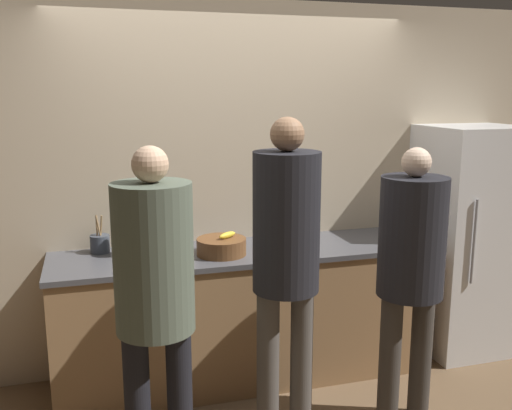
# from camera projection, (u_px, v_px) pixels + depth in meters

# --- Properties ---
(ground_plane) EXTENTS (14.00, 14.00, 0.00)m
(ground_plane) POSITION_uv_depth(u_px,v_px,m) (263.00, 401.00, 3.71)
(ground_plane) COLOR brown
(wall_back) EXTENTS (5.20, 0.06, 2.60)m
(wall_back) POSITION_uv_depth(u_px,v_px,m) (234.00, 187.00, 4.12)
(wall_back) COLOR #C6B293
(wall_back) RESTS_ON ground_plane
(counter) EXTENTS (2.61, 0.69, 0.93)m
(counter) POSITION_uv_depth(u_px,v_px,m) (247.00, 313.00, 3.98)
(counter) COLOR #9E754C
(counter) RESTS_ON ground_plane
(refrigerator) EXTENTS (0.71, 0.68, 1.73)m
(refrigerator) POSITION_uv_depth(u_px,v_px,m) (468.00, 239.00, 4.37)
(refrigerator) COLOR white
(refrigerator) RESTS_ON ground_plane
(person_left) EXTENTS (0.39, 0.39, 1.74)m
(person_left) POSITION_uv_depth(u_px,v_px,m) (155.00, 286.00, 2.76)
(person_left) COLOR black
(person_left) RESTS_ON ground_plane
(person_center) EXTENTS (0.37, 0.37, 1.85)m
(person_center) POSITION_uv_depth(u_px,v_px,m) (286.00, 249.00, 3.15)
(person_center) COLOR #4C4742
(person_center) RESTS_ON ground_plane
(person_right) EXTENTS (0.39, 0.39, 1.68)m
(person_right) POSITION_uv_depth(u_px,v_px,m) (411.00, 259.00, 3.32)
(person_right) COLOR #38332D
(person_right) RESTS_ON ground_plane
(fruit_bowl) EXTENTS (0.33, 0.33, 0.15)m
(fruit_bowl) POSITION_uv_depth(u_px,v_px,m) (222.00, 246.00, 3.74)
(fruit_bowl) COLOR brown
(fruit_bowl) RESTS_ON counter
(utensil_crock) EXTENTS (0.13, 0.13, 0.25)m
(utensil_crock) POSITION_uv_depth(u_px,v_px,m) (100.00, 243.00, 3.79)
(utensil_crock) COLOR #3D424C
(utensil_crock) RESTS_ON counter
(bottle_amber) EXTENTS (0.05, 0.05, 0.14)m
(bottle_amber) POSITION_uv_depth(u_px,v_px,m) (278.00, 244.00, 3.79)
(bottle_amber) COLOR brown
(bottle_amber) RESTS_ON counter
(cup_white) EXTENTS (0.09, 0.09, 0.08)m
(cup_white) POSITION_uv_depth(u_px,v_px,m) (302.00, 235.00, 4.09)
(cup_white) COLOR white
(cup_white) RESTS_ON counter
(potted_plant) EXTENTS (0.13, 0.13, 0.24)m
(potted_plant) POSITION_uv_depth(u_px,v_px,m) (126.00, 236.00, 3.70)
(potted_plant) COLOR #3D3D42
(potted_plant) RESTS_ON counter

